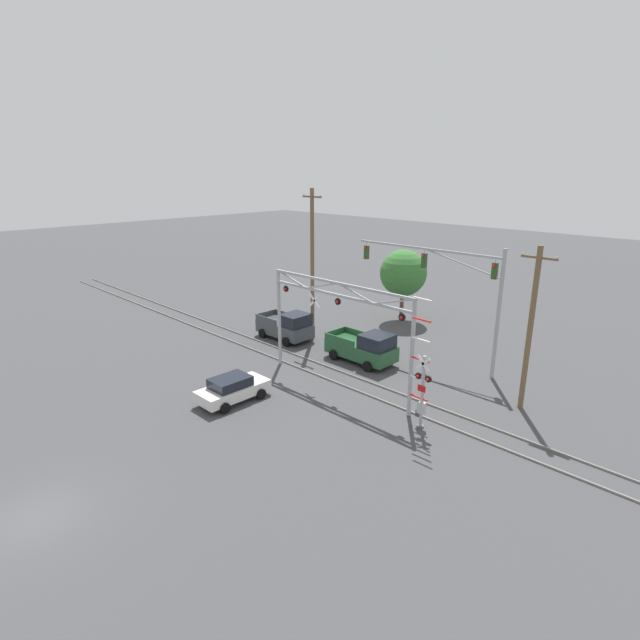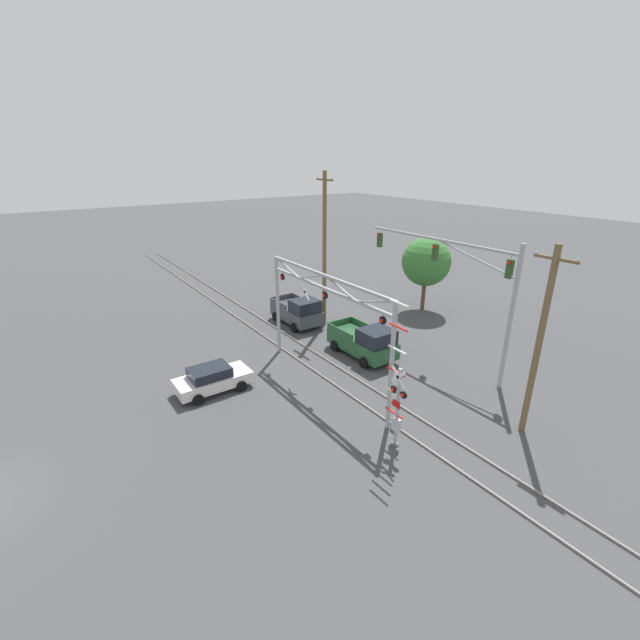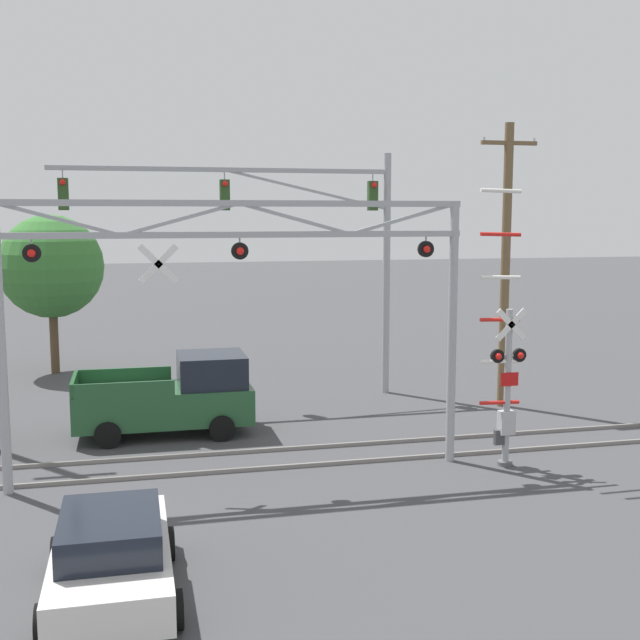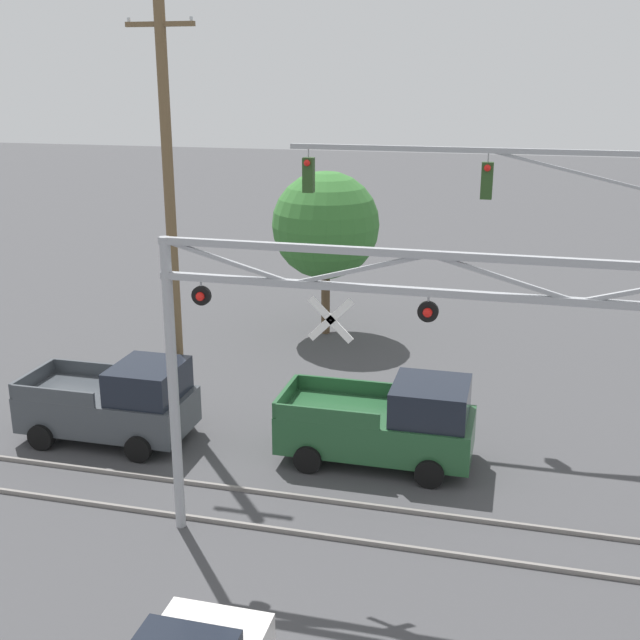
# 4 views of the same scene
# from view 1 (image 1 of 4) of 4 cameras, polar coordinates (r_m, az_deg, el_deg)

# --- Properties ---
(ground_plane) EXTENTS (200.00, 200.00, 0.00)m
(ground_plane) POSITION_cam_1_polar(r_m,az_deg,el_deg) (22.30, -29.60, -18.99)
(ground_plane) COLOR #424244
(rail_track_near) EXTENTS (80.00, 0.08, 0.10)m
(rail_track_near) POSITION_cam_1_polar(r_m,az_deg,el_deg) (29.79, 2.32, -7.32)
(rail_track_near) COLOR gray
(rail_track_near) RESTS_ON ground_plane
(rail_track_far) EXTENTS (80.00, 0.08, 0.10)m
(rail_track_far) POSITION_cam_1_polar(r_m,az_deg,el_deg) (30.78, 4.14, -6.53)
(rail_track_far) COLOR gray
(rail_track_far) RESTS_ON ground_plane
(crossing_gantry) EXTENTS (10.37, 0.26, 6.28)m
(crossing_gantry) POSITION_cam_1_polar(r_m,az_deg,el_deg) (28.09, 2.02, 0.66)
(crossing_gantry) COLOR #9EA0A5
(crossing_gantry) RESTS_ON ground_plane
(crossing_signal_mast) EXTENTS (1.25, 0.35, 6.56)m
(crossing_signal_mast) POSITION_cam_1_polar(r_m,az_deg,el_deg) (24.85, 11.55, -7.62)
(crossing_signal_mast) COLOR #9EA0A5
(crossing_signal_mast) RESTS_ON ground_plane
(traffic_signal_span) EXTENTS (10.77, 0.39, 7.94)m
(traffic_signal_span) POSITION_cam_1_polar(r_m,az_deg,el_deg) (32.01, 15.71, 4.05)
(traffic_signal_span) COLOR #9EA0A5
(traffic_signal_span) RESTS_ON ground_plane
(pickup_truck_lead) EXTENTS (4.74, 2.32, 2.17)m
(pickup_truck_lead) POSITION_cam_1_polar(r_m,az_deg,el_deg) (32.87, 5.06, -3.16)
(pickup_truck_lead) COLOR #23512D
(pickup_truck_lead) RESTS_ON ground_plane
(pickup_truck_following) EXTENTS (4.39, 2.32, 2.17)m
(pickup_truck_following) POSITION_cam_1_polar(r_m,az_deg,el_deg) (37.20, -3.82, -0.72)
(pickup_truck_following) COLOR #3D4247
(pickup_truck_following) RESTS_ON ground_plane
(sedan_waiting) EXTENTS (2.04, 4.01, 1.42)m
(sedan_waiting) POSITION_cam_1_polar(r_m,az_deg,el_deg) (27.99, -9.98, -7.73)
(sedan_waiting) COLOR silver
(sedan_waiting) RESTS_ON ground_plane
(utility_pole_left) EXTENTS (1.80, 0.28, 10.99)m
(utility_pole_left) POSITION_cam_1_polar(r_m,az_deg,el_deg) (36.40, -0.89, 6.43)
(utility_pole_left) COLOR brown
(utility_pole_left) RESTS_ON ground_plane
(utility_pole_right) EXTENTS (1.80, 0.28, 8.70)m
(utility_pole_right) POSITION_cam_1_polar(r_m,az_deg,el_deg) (27.61, 22.90, -0.82)
(utility_pole_right) COLOR brown
(utility_pole_right) RESTS_ON ground_plane
(background_tree_beyond_span) EXTENTS (3.85, 3.85, 5.97)m
(background_tree_beyond_span) POSITION_cam_1_polar(r_m,az_deg,el_deg) (41.75, 9.49, 5.30)
(background_tree_beyond_span) COLOR brown
(background_tree_beyond_span) RESTS_ON ground_plane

